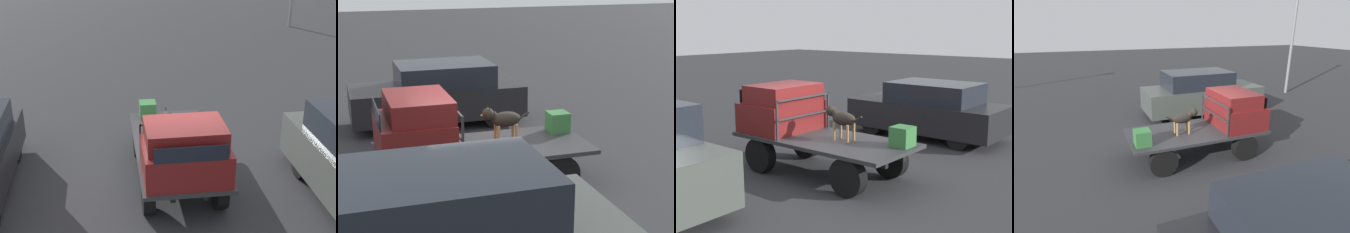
# 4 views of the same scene
# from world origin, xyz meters

# --- Properties ---
(ground_plane) EXTENTS (80.00, 80.00, 0.00)m
(ground_plane) POSITION_xyz_m (0.00, 0.00, 0.00)
(ground_plane) COLOR #2D2D30
(flatbed_truck) EXTENTS (4.04, 1.81, 0.83)m
(flatbed_truck) POSITION_xyz_m (0.00, 0.00, 0.60)
(flatbed_truck) COLOR black
(flatbed_truck) RESTS_ON ground
(truck_cab) EXTENTS (1.31, 1.69, 1.09)m
(truck_cab) POSITION_xyz_m (1.29, 0.00, 1.35)
(truck_cab) COLOR maroon
(truck_cab) RESTS_ON flatbed_truck
(truck_headboard) EXTENTS (0.04, 1.69, 0.86)m
(truck_headboard) POSITION_xyz_m (0.60, 0.00, 1.40)
(truck_headboard) COLOR #2D2D30
(truck_headboard) RESTS_ON flatbed_truck
(dog) EXTENTS (0.99, 0.29, 0.75)m
(dog) POSITION_xyz_m (-0.40, -0.10, 1.31)
(dog) COLOR #9E7547
(dog) RESTS_ON flatbed_truck
(cargo_crate) EXTENTS (0.41, 0.41, 0.41)m
(cargo_crate) POSITION_xyz_m (-1.72, -0.45, 1.04)
(cargo_crate) COLOR #337038
(cargo_crate) RESTS_ON flatbed_truck
(parked_sedan) EXTENTS (4.48, 1.90, 1.64)m
(parked_sedan) POSITION_xyz_m (-0.05, -4.59, 0.82)
(parked_sedan) COLOR black
(parked_sedan) RESTS_ON ground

